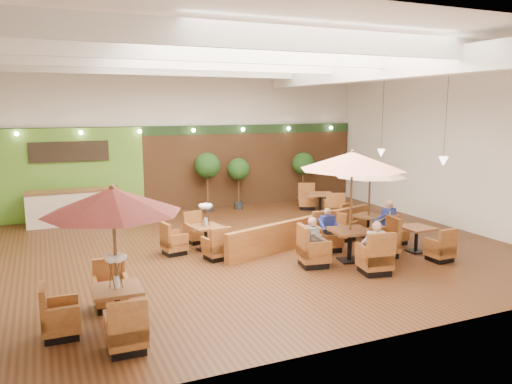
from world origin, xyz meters
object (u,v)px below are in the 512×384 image
topiary_2 (303,166)px  diner_1 (328,225)px  service_counter (74,207)px  topiary_1 (238,171)px  booth_divider (305,231)px  diner_2 (314,237)px  topiary_0 (207,168)px  table_2 (368,181)px  diner_0 (375,242)px  table_1 (351,187)px  diner_4 (387,218)px  table_3 (198,236)px  diner_3 (387,218)px  table_4 (416,240)px  table_5 (320,204)px  table_0 (110,227)px

topiary_2 → diner_1: 6.94m
service_counter → topiary_1: topiary_1 is taller
booth_divider → diner_2: bearing=-131.7°
service_counter → topiary_0: bearing=2.4°
table_2 → topiary_0: (-3.24, 5.57, -0.05)m
topiary_1 → diner_0: size_ratio=2.41×
table_1 → diner_4: bearing=36.9°
table_3 → topiary_1: (3.16, 5.01, 1.03)m
table_2 → diner_3: bearing=-106.8°
table_3 → table_4: bearing=-34.0°
service_counter → booth_divider: bearing=-42.2°
service_counter → diner_2: diner_2 is taller
service_counter → diner_4: size_ratio=3.77×
table_4 → diner_3: size_ratio=2.81×
table_3 → table_5: 6.28m
table_0 → table_2: bearing=25.3°
table_5 → diner_4: bearing=-70.4°
service_counter → topiary_1: 6.11m
diner_3 → topiary_2: bearing=60.8°
diner_4 → diner_0: bearing=-160.7°
diner_3 → table_4: bearing=-98.3°
table_5 → diner_0: (-2.26, -6.35, 0.39)m
service_counter → booth_divider: size_ratio=0.52×
booth_divider → topiary_0: size_ratio=2.60×
booth_divider → diner_0: size_ratio=7.08×
diner_4 → table_2: bearing=66.1°
booth_divider → topiary_0: bearing=82.4°
table_2 → table_4: 2.32m
diner_4 → diner_3: bearing=-54.0°
table_5 → topiary_2: bearing=102.8°
diner_0 → diner_3: (1.90, 2.02, 0.01)m
diner_3 → table_1: bearing=-175.2°
booth_divider → table_2: (2.13, -0.01, 1.31)m
topiary_1 → diner_4: (2.05, -6.43, -0.71)m
table_0 → table_4: 8.53m
table_2 → table_5: bearing=62.9°
table_4 → diner_1: size_ratio=3.27×
table_1 → table_2: bearing=54.6°
table_3 → table_1: bearing=-46.1°
booth_divider → table_1: table_1 is taller
topiary_2 → diner_4: topiary_2 is taller
topiary_0 → topiary_1: topiary_0 is taller
table_5 → service_counter: bearing=-168.4°
table_4 → topiary_0: 8.32m
table_3 → topiary_0: (1.91, 5.01, 1.22)m
service_counter → table_5: size_ratio=1.06×
table_0 → diner_0: (6.08, 0.62, -1.09)m
table_0 → table_4: (8.23, 1.65, -1.52)m
table_5 → diner_1: diner_1 is taller
topiary_0 → topiary_1: size_ratio=1.13×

